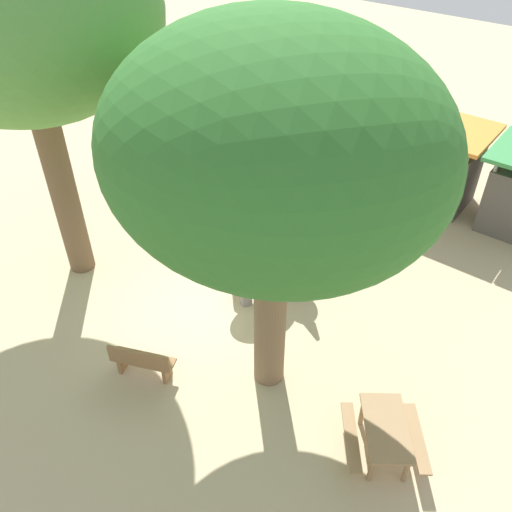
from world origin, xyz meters
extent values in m
plane|color=tan|center=(0.00, 0.00, 0.00)|extent=(60.00, 60.00, 0.00)
cylinder|color=gray|center=(0.67, 1.88, 0.36)|extent=(0.31, 0.31, 0.71)
cylinder|color=gray|center=(1.12, 1.68, 0.36)|extent=(0.31, 0.31, 0.71)
cylinder|color=gray|center=(0.26, 1.00, 0.36)|extent=(0.31, 0.31, 0.71)
cylinder|color=gray|center=(0.71, 0.79, 0.36)|extent=(0.31, 0.31, 0.71)
ellipsoid|color=gray|center=(0.69, 1.34, 1.14)|extent=(1.56, 1.99, 1.07)
sphere|color=gray|center=(1.15, 2.33, 1.27)|extent=(0.76, 0.76, 0.76)
cone|color=gray|center=(1.26, 2.59, 0.60)|extent=(0.24, 0.24, 1.20)
cube|color=gray|center=(0.64, 2.44, 1.27)|extent=(0.60, 0.34, 0.57)
cube|color=gray|center=(1.55, 2.02, 1.27)|extent=(0.60, 0.34, 0.57)
cylinder|color=#3F3833|center=(-0.74, 3.68, 0.41)|extent=(0.14, 0.14, 0.82)
cylinder|color=#3F3833|center=(-0.89, 3.58, 0.41)|extent=(0.14, 0.14, 0.82)
cylinder|color=#33598C|center=(-0.82, 3.63, 1.11)|extent=(0.32, 0.32, 0.58)
sphere|color=tan|center=(-0.82, 3.63, 1.51)|extent=(0.22, 0.22, 0.22)
cylinder|color=#33598C|center=(-0.64, 3.74, 1.12)|extent=(0.09, 0.09, 0.55)
cylinder|color=#33598C|center=(-0.99, 3.51, 1.12)|extent=(0.09, 0.09, 0.55)
cylinder|color=brown|center=(-3.79, -0.81, 2.48)|extent=(0.66, 0.66, 4.95)
ellipsoid|color=#569342|center=(-3.79, -0.81, 6.63)|extent=(6.18, 5.67, 4.38)
cylinder|color=brown|center=(2.52, -0.68, 1.98)|extent=(0.65, 0.65, 3.96)
ellipsoid|color=#2D6B28|center=(2.52, -0.68, 5.52)|extent=(5.79, 5.30, 4.10)
cube|color=olive|center=(0.34, -2.32, 0.45)|extent=(1.45, 0.91, 0.06)
cube|color=olive|center=(0.40, -2.47, 0.68)|extent=(1.31, 0.60, 0.40)
cube|color=olive|center=(-0.15, -2.52, 0.21)|extent=(0.21, 0.36, 0.42)
cube|color=olive|center=(0.82, -2.11, 0.21)|extent=(0.21, 0.36, 0.42)
cube|color=#9E7A51|center=(5.33, -0.83, 0.75)|extent=(1.54, 1.68, 0.06)
cylinder|color=#9E7A51|center=(5.95, -1.12, 0.36)|extent=(0.10, 0.10, 0.72)
cylinder|color=#9E7A51|center=(5.43, -1.50, 0.36)|extent=(0.10, 0.10, 0.72)
cylinder|color=#9E7A51|center=(5.23, -0.15, 0.36)|extent=(0.10, 0.10, 0.72)
cylinder|color=#9E7A51|center=(4.72, -0.53, 0.36)|extent=(0.10, 0.10, 0.72)
cube|color=#9E7A51|center=(5.83, -0.46, 0.44)|extent=(1.09, 1.35, 0.05)
cube|color=#9E7A51|center=(4.83, -1.20, 0.44)|extent=(1.09, 1.35, 0.05)
cube|color=#59514C|center=(-2.69, 8.31, 1.00)|extent=(2.00, 1.80, 2.00)
cube|color=#3856B2|center=(-2.69, 8.31, 2.46)|extent=(2.50, 2.50, 0.12)
cylinder|color=gray|center=(-1.79, 9.12, 1.20)|extent=(0.10, 0.10, 2.40)
cylinder|color=gray|center=(-1.79, 7.50, 1.20)|extent=(0.10, 0.10, 2.40)
cylinder|color=gray|center=(-3.59, 9.12, 1.20)|extent=(0.10, 0.10, 2.40)
cylinder|color=gray|center=(-3.59, 7.50, 1.20)|extent=(0.10, 0.10, 2.40)
cube|color=#59514C|center=(-0.09, 8.31, 1.00)|extent=(2.00, 1.80, 2.00)
cube|color=#C63833|center=(-0.09, 8.31, 2.46)|extent=(2.50, 2.50, 0.12)
cylinder|color=gray|center=(0.81, 9.12, 1.20)|extent=(0.10, 0.10, 2.40)
cylinder|color=gray|center=(0.81, 7.50, 1.20)|extent=(0.10, 0.10, 2.40)
cylinder|color=gray|center=(-0.99, 9.12, 1.20)|extent=(0.10, 0.10, 2.40)
cylinder|color=gray|center=(-0.99, 7.50, 1.20)|extent=(0.10, 0.10, 2.40)
cube|color=#59514C|center=(2.51, 8.31, 1.00)|extent=(2.00, 1.80, 2.00)
cube|color=orange|center=(2.51, 8.31, 2.46)|extent=(2.50, 2.50, 0.12)
cylinder|color=gray|center=(3.41, 9.12, 1.20)|extent=(0.10, 0.10, 2.40)
cylinder|color=gray|center=(3.41, 7.50, 1.20)|extent=(0.10, 0.10, 2.40)
cylinder|color=gray|center=(1.61, 9.12, 1.20)|extent=(0.10, 0.10, 2.40)
cylinder|color=gray|center=(1.61, 7.50, 1.20)|extent=(0.10, 0.10, 2.40)
cylinder|color=gray|center=(4.21, 9.12, 1.20)|extent=(0.10, 0.10, 2.40)
cylinder|color=gray|center=(4.21, 7.50, 1.20)|extent=(0.10, 0.10, 2.40)
cylinder|color=gray|center=(1.60, 0.28, 0.16)|extent=(0.36, 0.36, 0.32)
camera|label=1|loc=(6.89, -6.80, 9.39)|focal=37.27mm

